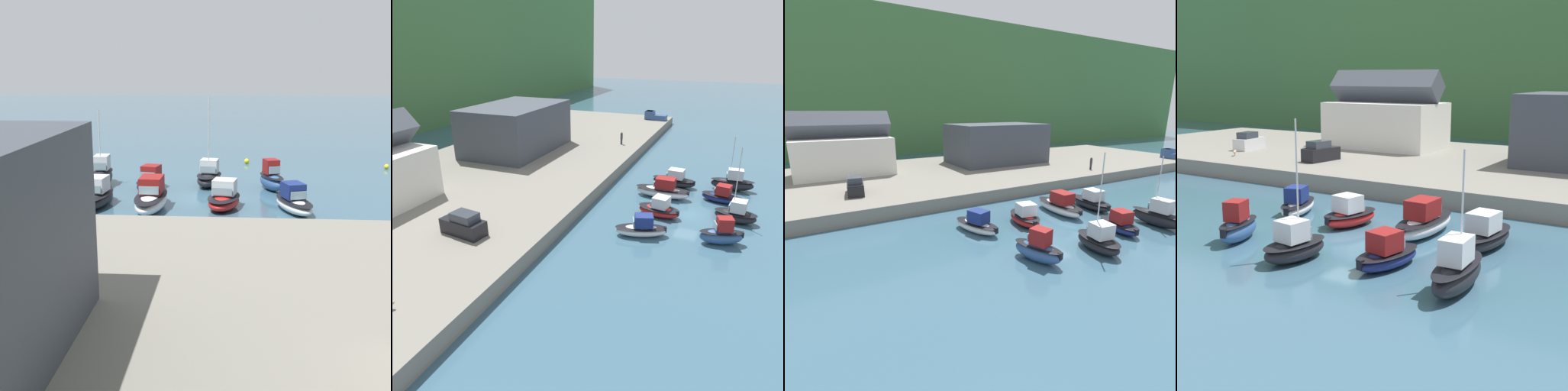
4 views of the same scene
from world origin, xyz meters
The scene contains 14 objects.
ground_plane centered at (0.00, 0.00, 0.00)m, with size 320.00×320.00×0.00m, color #385B70.
quay_promenade centered at (0.00, 25.90, 0.78)m, with size 100.64×29.90×1.56m.
yacht_club_building centered at (11.62, 28.86, 5.15)m, with size 17.16×10.94×7.18m.
moored_boat_0 centered at (-6.82, 3.54, 0.78)m, with size 3.44×5.41×2.20m.
moored_boat_1 centered at (-1.56, 2.92, 0.81)m, with size 3.15×4.98×2.25m.
moored_boat_2 centered at (3.97, 3.65, 0.92)m, with size 2.44×6.68×2.52m.
moored_boat_3 centered at (8.42, 3.06, 0.84)m, with size 2.72×5.86×2.34m.
moored_boat_4 centered at (-5.60, -3.88, 0.99)m, with size 2.75×4.37×2.70m.
moored_boat_5 centered at (-0.03, -4.94, 0.90)m, with size 2.68×4.60×8.13m.
moored_boat_6 centered at (5.08, -3.14, 0.76)m, with size 2.89×4.91×2.15m.
moored_boat_7 centered at (9.71, -4.15, 1.05)m, with size 1.99×5.41×7.02m.
parked_car_1 centered at (-15.47, 17.83, 2.48)m, with size 2.32×4.40×2.16m.
pickup_truck_1 centered at (45.44, 14.33, 2.39)m, with size 2.26×4.85×1.90m.
person_on_quay centered at (21.31, 14.43, 2.66)m, with size 0.40×0.40×2.14m.
Camera 2 is at (-39.85, -4.13, 17.78)m, focal length 35.00 mm.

